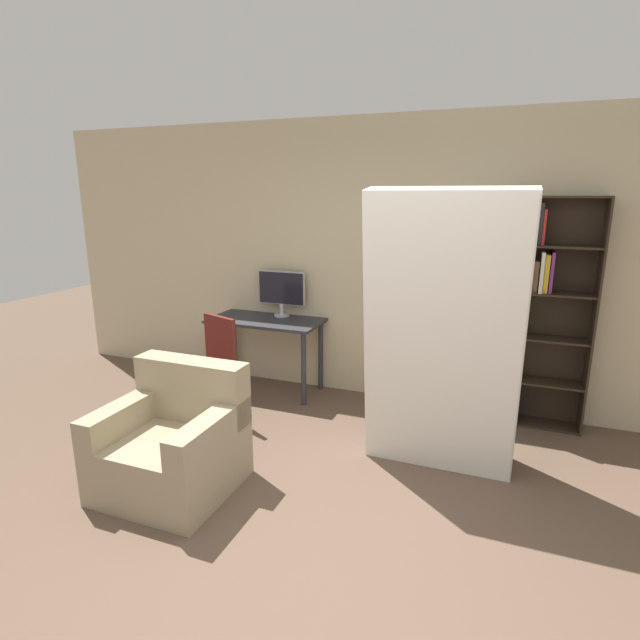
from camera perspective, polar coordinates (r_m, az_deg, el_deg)
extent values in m
plane|color=brown|center=(3.00, -1.54, -27.65)|extent=(16.00, 16.00, 0.00)
cube|color=#C6B793|center=(4.81, 10.67, 6.25)|extent=(8.00, 0.06, 2.70)
cube|color=#2D2D33|center=(5.09, -6.23, -0.07)|extent=(1.15, 0.57, 0.03)
cylinder|color=#2D2D33|center=(5.27, -12.23, -4.14)|extent=(0.05, 0.05, 0.73)
cylinder|color=#2D2D33|center=(4.80, -1.87, -5.65)|extent=(0.05, 0.05, 0.73)
cylinder|color=#2D2D33|center=(5.63, -9.73, -2.82)|extent=(0.05, 0.05, 0.73)
cylinder|color=#2D2D33|center=(5.19, 0.08, -4.08)|extent=(0.05, 0.05, 0.73)
cylinder|color=#B7B7BC|center=(5.21, -4.38, 0.57)|extent=(0.16, 0.16, 0.02)
cylinder|color=#B7B7BC|center=(5.19, -4.40, 1.29)|extent=(0.04, 0.04, 0.11)
cube|color=#B7B7BC|center=(5.15, -4.42, 3.68)|extent=(0.51, 0.02, 0.35)
cube|color=black|center=(5.15, -4.44, 3.67)|extent=(0.49, 0.03, 0.32)
cylinder|color=#4C4C51|center=(4.68, -12.87, -11.24)|extent=(0.52, 0.52, 0.03)
cylinder|color=#4C4C51|center=(4.58, -13.03, -8.69)|extent=(0.05, 0.05, 0.42)
cube|color=#591E19|center=(4.50, -13.19, -5.92)|extent=(0.56, 0.56, 0.05)
cube|color=#591E19|center=(4.53, -11.33, -2.33)|extent=(0.39, 0.17, 0.45)
cube|color=#2D2319|center=(4.63, 20.08, 0.81)|extent=(0.02, 0.27, 1.98)
cube|color=#2D2319|center=(4.68, 28.81, 0.02)|extent=(0.02, 0.27, 1.98)
cube|color=#2D2319|center=(4.76, 24.40, 0.75)|extent=(0.73, 0.02, 1.98)
cube|color=#2D2319|center=(4.95, 23.28, -10.70)|extent=(0.69, 0.24, 0.02)
cube|color=#2D2319|center=(4.80, 23.74, -6.43)|extent=(0.69, 0.24, 0.02)
cube|color=#2D2319|center=(4.69, 24.22, -1.92)|extent=(0.69, 0.24, 0.02)
cube|color=#2D2319|center=(4.60, 24.72, 2.79)|extent=(0.69, 0.24, 0.02)
cube|color=#2D2319|center=(4.55, 25.23, 7.64)|extent=(0.69, 0.24, 0.02)
cube|color=#2D2319|center=(4.53, 25.77, 12.57)|extent=(0.69, 0.24, 0.02)
cube|color=silver|center=(4.83, 19.68, -8.69)|extent=(0.03, 0.14, 0.33)
cube|color=#287A38|center=(4.86, 20.12, -8.86)|extent=(0.03, 0.15, 0.29)
cube|color=#232328|center=(4.89, 20.60, -8.55)|extent=(0.03, 0.20, 0.33)
cube|color=brown|center=(4.88, 21.05, -8.74)|extent=(0.03, 0.14, 0.31)
cube|color=#1E4C9E|center=(4.83, 21.60, -8.86)|extent=(0.03, 0.14, 0.33)
cube|color=#232328|center=(4.75, 20.07, -4.52)|extent=(0.04, 0.20, 0.26)
cube|color=#232328|center=(4.77, 20.60, -4.10)|extent=(0.03, 0.13, 0.32)
cube|color=#232328|center=(4.75, 21.05, -4.62)|extent=(0.03, 0.18, 0.26)
cube|color=brown|center=(4.75, 21.45, -4.82)|extent=(0.03, 0.14, 0.24)
cube|color=orange|center=(4.66, 20.43, 0.15)|extent=(0.03, 0.16, 0.27)
cube|color=orange|center=(4.62, 20.86, 0.05)|extent=(0.04, 0.18, 0.27)
cube|color=gold|center=(4.63, 21.34, 0.07)|extent=(0.03, 0.18, 0.28)
cube|color=#287A38|center=(4.62, 21.84, -0.12)|extent=(0.03, 0.18, 0.26)
cube|color=brown|center=(4.56, 20.93, 4.98)|extent=(0.04, 0.16, 0.28)
cube|color=brown|center=(4.58, 21.51, 5.33)|extent=(0.03, 0.19, 0.34)
cube|color=gold|center=(4.57, 21.94, 5.00)|extent=(0.03, 0.18, 0.30)
cube|color=#232328|center=(4.56, 22.39, 4.96)|extent=(0.04, 0.18, 0.30)
cube|color=red|center=(4.55, 22.93, 4.74)|extent=(0.03, 0.19, 0.28)
cube|color=brown|center=(4.58, 23.41, 4.63)|extent=(0.04, 0.18, 0.26)
cube|color=silver|center=(4.55, 24.00, 5.04)|extent=(0.03, 0.19, 0.34)
cube|color=gold|center=(4.59, 24.44, 4.91)|extent=(0.04, 0.20, 0.32)
cube|color=#7A2D84|center=(4.59, 24.93, 5.00)|extent=(0.02, 0.19, 0.34)
cube|color=#1E4C9E|center=(4.54, 21.39, 10.27)|extent=(0.04, 0.19, 0.34)
cube|color=#1E4C9E|center=(4.55, 21.90, 9.61)|extent=(0.03, 0.17, 0.24)
cube|color=teal|center=(4.55, 22.40, 9.61)|extent=(0.03, 0.19, 0.25)
cube|color=#232328|center=(4.54, 22.86, 9.42)|extent=(0.03, 0.19, 0.23)
cube|color=silver|center=(4.54, 23.43, 9.71)|extent=(0.03, 0.19, 0.28)
cube|color=#232328|center=(4.54, 23.92, 10.03)|extent=(0.03, 0.17, 0.34)
cube|color=red|center=(4.53, 24.24, 9.66)|extent=(0.02, 0.14, 0.29)
cube|color=silver|center=(3.58, 13.78, -1.98)|extent=(1.07, 0.46, 2.05)
cube|color=beige|center=(3.56, 22.26, -2.76)|extent=(0.01, 0.46, 2.01)
cube|color=silver|center=(3.80, 14.26, -1.10)|extent=(1.07, 0.29, 2.04)
cube|color=beige|center=(3.78, 22.24, -1.83)|extent=(0.01, 0.30, 2.00)
cube|color=gray|center=(3.73, -16.72, -15.29)|extent=(0.85, 0.80, 0.40)
cube|color=gray|center=(3.76, -14.38, -7.68)|extent=(0.85, 0.20, 0.45)
cube|color=gray|center=(3.80, -21.23, -10.02)|extent=(0.16, 0.80, 0.20)
cube|color=gray|center=(3.40, -12.38, -12.27)|extent=(0.16, 0.80, 0.20)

